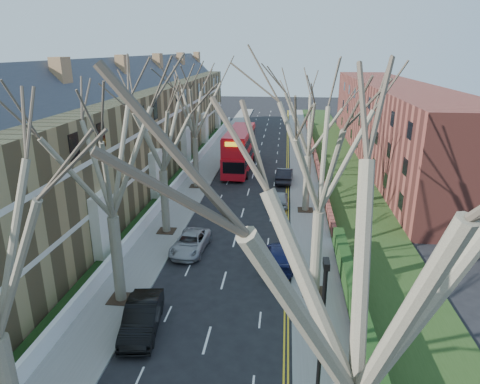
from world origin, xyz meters
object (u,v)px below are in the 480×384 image
(car_left_mid, at_px, (142,318))
(car_right_near, at_px, (279,257))
(lamp_post, at_px, (319,362))
(double_decker_bus, at_px, (239,151))

(car_left_mid, height_order, car_right_near, car_left_mid)
(car_left_mid, bearing_deg, lamp_post, -46.90)
(car_right_near, bearing_deg, double_decker_bus, -78.50)
(car_left_mid, distance_m, car_right_near, 10.58)
(lamp_post, bearing_deg, double_decker_bus, 99.99)
(lamp_post, bearing_deg, car_left_mid, 140.98)
(lamp_post, height_order, car_right_near, lamp_post)
(lamp_post, relative_size, car_right_near, 1.70)
(double_decker_bus, bearing_deg, lamp_post, 101.44)
(lamp_post, xyz_separation_m, double_decker_bus, (-6.84, 38.85, -2.15))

